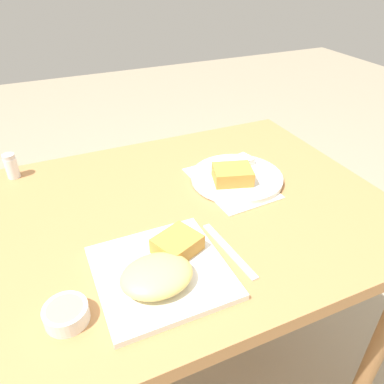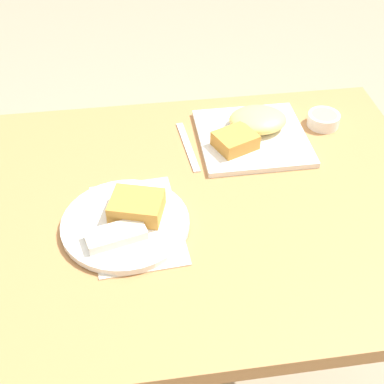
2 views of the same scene
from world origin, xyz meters
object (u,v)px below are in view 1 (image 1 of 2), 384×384
object	(u,v)px
sauce_ramekin	(66,314)
butter_knife	(229,250)
plate_square_near	(162,269)
salt_shaker	(12,167)
plate_oval_far	(236,176)

from	to	relation	value
sauce_ramekin	butter_knife	size ratio (longest dim) A/B	0.40
plate_square_near	sauce_ramekin	distance (m)	0.19
salt_shaker	butter_knife	size ratio (longest dim) A/B	0.37
plate_oval_far	sauce_ramekin	world-z (taller)	plate_oval_far
plate_square_near	butter_knife	bearing A→B (deg)	4.96
plate_oval_far	salt_shaker	distance (m)	0.64
plate_oval_far	sauce_ramekin	distance (m)	0.59
sauce_ramekin	salt_shaker	size ratio (longest dim) A/B	1.09
salt_shaker	butter_knife	xyz separation A→B (m)	(0.42, -0.53, -0.03)
plate_square_near	plate_oval_far	distance (m)	0.41
butter_knife	plate_square_near	bearing A→B (deg)	90.24
plate_oval_far	salt_shaker	world-z (taller)	salt_shaker
plate_square_near	plate_oval_far	size ratio (longest dim) A/B	1.00
salt_shaker	butter_knife	world-z (taller)	salt_shaker
plate_square_near	salt_shaker	distance (m)	0.60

